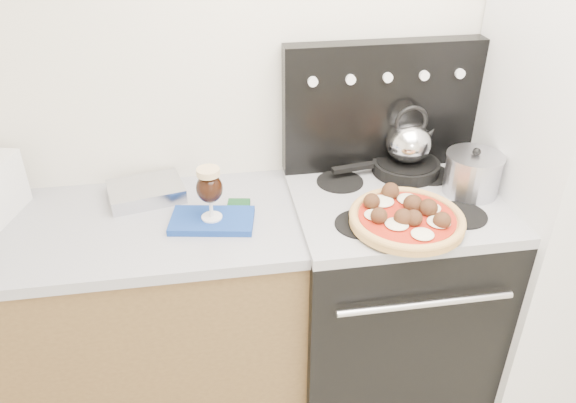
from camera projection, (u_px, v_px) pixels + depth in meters
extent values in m
cube|color=silver|center=(358.00, 83.00, 2.15)|extent=(3.50, 0.01, 2.50)
cube|color=brown|center=(110.00, 326.00, 2.18)|extent=(1.45, 0.60, 0.86)
cube|color=#A5A5AF|center=(89.00, 230.00, 1.95)|extent=(1.48, 0.63, 0.04)
cube|color=black|center=(386.00, 298.00, 2.31)|extent=(0.76, 0.65, 0.88)
cube|color=#ADADB2|center=(397.00, 203.00, 2.07)|extent=(0.76, 0.65, 0.04)
cube|color=black|center=(381.00, 106.00, 2.16)|extent=(0.76, 0.08, 0.50)
cube|color=silver|center=(146.00, 191.00, 2.08)|extent=(0.30, 0.25, 0.05)
cube|color=navy|center=(212.00, 221.00, 1.94)|extent=(0.31, 0.21, 0.02)
cylinder|color=black|center=(406.00, 225.00, 1.90)|extent=(0.38, 0.38, 0.01)
cylinder|color=black|center=(406.00, 167.00, 2.22)|extent=(0.30, 0.30, 0.05)
cylinder|color=#B2B2BB|center=(472.00, 175.00, 2.06)|extent=(0.20, 0.20, 0.14)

